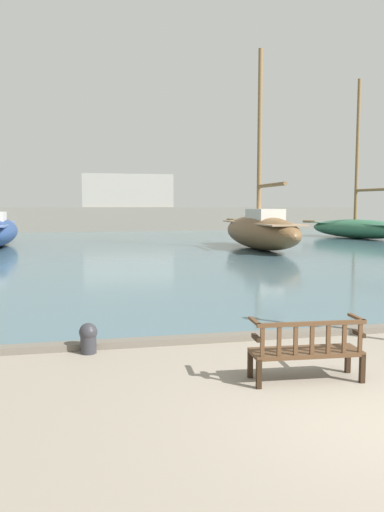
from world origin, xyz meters
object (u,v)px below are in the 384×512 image
object	(u,v)px
sailboat_outer_port	(357,227)
mooring_bollard	(88,337)
park_bench	(307,349)
sailboat_far_port	(260,230)

from	to	relation	value
sailboat_outer_port	mooring_bollard	xyz separation A→B (m)	(-20.89, -26.80, -0.67)
park_bench	sailboat_far_port	distance (m)	21.95
park_bench	sailboat_far_port	bearing A→B (deg)	71.75
park_bench	sailboat_outer_port	bearing A→B (deg)	58.31
sailboat_far_port	sailboat_outer_port	distance (m)	13.59
sailboat_far_port	park_bench	bearing A→B (deg)	-108.25
sailboat_far_port	mooring_bollard	distance (m)	21.24
park_bench	sailboat_far_port	xyz separation A→B (m)	(6.87, 20.83, 0.72)
sailboat_far_port	mooring_bollard	size ratio (longest dim) A/B	21.93
park_bench	sailboat_outer_port	size ratio (longest dim) A/B	0.13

